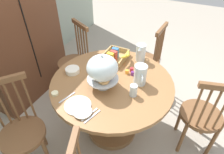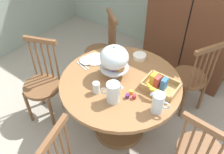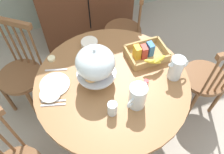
{
  "view_description": "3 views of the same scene",
  "coord_description": "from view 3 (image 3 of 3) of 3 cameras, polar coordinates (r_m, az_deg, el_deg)",
  "views": [
    {
      "loc": [
        -1.4,
        -0.52,
        1.91
      ],
      "look_at": [
        -0.14,
        0.08,
        0.79
      ],
      "focal_mm": 30.86,
      "sensor_mm": 36.0,
      "label": 1
    },
    {
      "loc": [
        0.81,
        -1.34,
        2.31
      ],
      "look_at": [
        -0.24,
        0.08,
        0.74
      ],
      "focal_mm": 39.24,
      "sensor_mm": 36.0,
      "label": 2
    },
    {
      "loc": [
        -0.49,
        -0.84,
        2.09
      ],
      "look_at": [
        -0.14,
        0.08,
        0.79
      ],
      "focal_mm": 36.08,
      "sensor_mm": 36.0,
      "label": 3
    }
  ],
  "objects": [
    {
      "name": "drinking_glass",
      "position": [
        1.48,
        0.08,
        -8.01
      ],
      "size": [
        0.06,
        0.06,
        0.11
      ],
      "primitive_type": "cylinder",
      "color": "silver",
      "rests_on": "dining_table"
    },
    {
      "name": "cereal_basket",
      "position": [
        1.81,
        8.8,
        5.83
      ],
      "size": [
        0.32,
        0.3,
        0.12
      ],
      "color": "tan",
      "rests_on": "dining_table"
    },
    {
      "name": "china_plate_small",
      "position": [
        1.65,
        -15.37,
        -4.12
      ],
      "size": [
        0.15,
        0.15,
        0.01
      ],
      "primitive_type": "cylinder",
      "color": "white",
      "rests_on": "china_plate_large"
    },
    {
      "name": "jam_jar_strawberry",
      "position": [
        1.66,
        8.63,
        -1.3
      ],
      "size": [
        0.04,
        0.04,
        0.04
      ],
      "primitive_type": "cylinder",
      "color": "#B7282D",
      "rests_on": "dining_table"
    },
    {
      "name": "windsor_chair_facing_door",
      "position": [
        2.24,
        -21.88,
        0.67
      ],
      "size": [
        0.47,
        0.47,
        0.97
      ],
      "color": "brown",
      "rests_on": "ground_plane"
    },
    {
      "name": "orange_juice_pitcher",
      "position": [
        1.7,
        15.9,
        2.02
      ],
      "size": [
        0.18,
        0.1,
        0.19
      ],
      "color": "silver",
      "rests_on": "dining_table"
    },
    {
      "name": "pastry_stand_with_dome",
      "position": [
        1.52,
        -4.21,
        3.33
      ],
      "size": [
        0.28,
        0.28,
        0.34
      ],
      "color": "silver",
      "rests_on": "dining_table"
    },
    {
      "name": "dinner_fork",
      "position": [
        1.61,
        -14.66,
        -6.83
      ],
      "size": [
        0.17,
        0.06,
        0.01
      ],
      "primitive_type": "cube",
      "rotation": [
        0.0,
        0.0,
        9.15
      ],
      "color": "silver",
      "rests_on": "dining_table"
    },
    {
      "name": "ground_plane",
      "position": [
        2.31,
        4.16,
        -12.4
      ],
      "size": [
        10.0,
        10.0,
        0.0
      ],
      "primitive_type": "plane",
      "color": "#A89E8E"
    },
    {
      "name": "jam_jar_apricot",
      "position": [
        1.66,
        6.55,
        -1.03
      ],
      "size": [
        0.04,
        0.04,
        0.04
      ],
      "primitive_type": "cylinder",
      "color": "orange",
      "rests_on": "dining_table"
    },
    {
      "name": "milk_pitcher",
      "position": [
        1.5,
        6.45,
        -5.07
      ],
      "size": [
        0.18,
        0.12,
        0.19
      ],
      "color": "silver",
      "rests_on": "dining_table"
    },
    {
      "name": "dining_table",
      "position": [
        1.86,
        0.0,
        -5.04
      ],
      "size": [
        1.16,
        1.16,
        0.74
      ],
      "color": "olive",
      "rests_on": "ground_plane"
    },
    {
      "name": "jam_jar_grape",
      "position": [
        1.63,
        7.43,
        -2.64
      ],
      "size": [
        0.04,
        0.04,
        0.04
      ],
      "primitive_type": "cylinder",
      "color": "#5B2366",
      "rests_on": "dining_table"
    },
    {
      "name": "soup_spoon",
      "position": [
        1.79,
        -13.95,
        1.78
      ],
      "size": [
        0.17,
        0.06,
        0.01
      ],
      "primitive_type": "cube",
      "rotation": [
        0.0,
        0.0,
        9.15
      ],
      "color": "silver",
      "rests_on": "dining_table"
    },
    {
      "name": "table_knife",
      "position": [
        1.63,
        -14.59,
        -5.92
      ],
      "size": [
        0.17,
        0.06,
        0.01
      ],
      "primitive_type": "cube",
      "rotation": [
        0.0,
        0.0,
        9.15
      ],
      "color": "silver",
      "rests_on": "dining_table"
    },
    {
      "name": "cereal_bowl",
      "position": [
        1.91,
        -5.73,
        8.46
      ],
      "size": [
        0.14,
        0.14,
        0.04
      ],
      "primitive_type": "cylinder",
      "color": "white",
      "rests_on": "dining_table"
    },
    {
      "name": "windsor_chair_near_window",
      "position": [
        2.21,
        22.67,
        -0.58
      ],
      "size": [
        0.4,
        0.4,
        0.97
      ],
      "color": "brown",
      "rests_on": "ground_plane"
    },
    {
      "name": "windsor_chair_by_cabinet",
      "position": [
        2.48,
        3.34,
        11.45
      ],
      "size": [
        0.45,
        0.45,
        0.97
      ],
      "color": "brown",
      "rests_on": "ground_plane"
    },
    {
      "name": "butter_dish",
      "position": [
        1.86,
        -15.09,
        4.52
      ],
      "size": [
        0.06,
        0.06,
        0.02
      ],
      "primitive_type": "cylinder",
      "color": "beige",
      "rests_on": "dining_table"
    },
    {
      "name": "china_plate_large",
      "position": [
        1.7,
        -14.27,
        -1.83
      ],
      "size": [
        0.22,
        0.22,
        0.01
      ],
      "primitive_type": "cylinder",
      "color": "white",
      "rests_on": "dining_table"
    }
  ]
}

